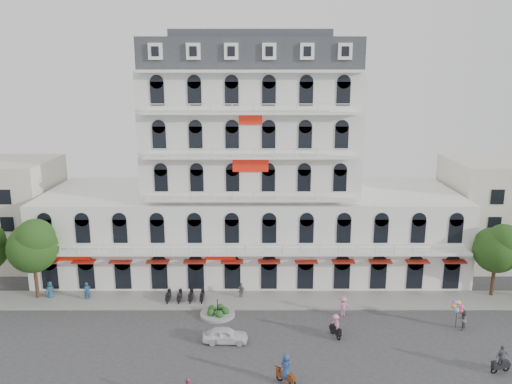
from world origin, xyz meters
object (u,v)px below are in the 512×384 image
object	(u,v)px
rider_northeast	(502,359)
rider_center	(336,325)
parked_car	(225,335)
balloon_vendor	(461,315)
rider_east	(286,369)

from	to	relation	value
rider_northeast	rider_center	size ratio (longest dim) A/B	1.09
parked_car	rider_northeast	distance (m)	21.16
parked_car	rider_northeast	xyz separation A→B (m)	(20.72, -4.30, 0.47)
rider_northeast	balloon_vendor	world-z (taller)	balloon_vendor
parked_car	rider_center	size ratio (longest dim) A/B	1.82
rider_center	balloon_vendor	xyz separation A→B (m)	(11.06, 1.33, 0.19)
rider_northeast	rider_center	bearing A→B (deg)	-40.98
parked_car	rider_east	bearing A→B (deg)	-138.82
rider_northeast	rider_east	bearing A→B (deg)	-11.86
rider_east	balloon_vendor	world-z (taller)	balloon_vendor
rider_east	rider_center	xyz separation A→B (m)	(4.56, 6.54, -0.13)
balloon_vendor	rider_center	bearing A→B (deg)	-173.13
rider_northeast	rider_center	xyz separation A→B (m)	(-11.48, 5.17, -0.04)
rider_east	balloon_vendor	distance (m)	17.49
rider_center	balloon_vendor	distance (m)	11.14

